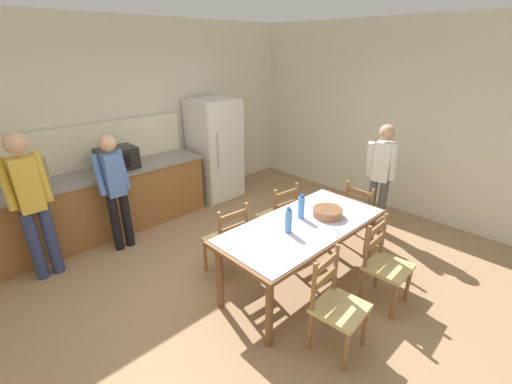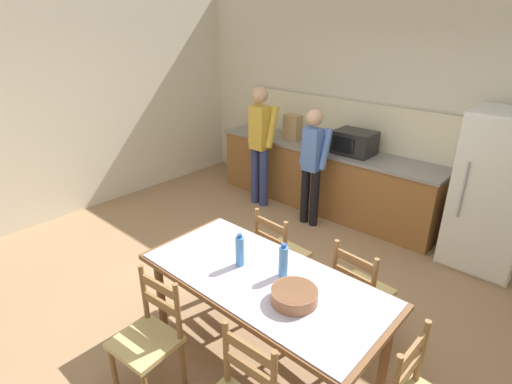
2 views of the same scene
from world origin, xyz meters
TOP-DOWN VIEW (x-y plane):
  - ground_plane at (0.00, 0.00)m, footprint 8.32×8.32m
  - wall_back at (0.00, 2.66)m, footprint 6.52×0.12m
  - wall_left at (-3.26, 0.00)m, footprint 0.12×5.20m
  - kitchen_counter at (-0.73, 2.23)m, footprint 3.31×0.66m
  - counter_splashback at (-0.73, 2.54)m, footprint 3.27×0.03m
  - refrigerator at (1.40, 2.19)m, footprint 0.74×0.73m
  - microwave at (-0.28, 2.21)m, footprint 0.50×0.39m
  - paper_bag at (-1.27, 2.20)m, footprint 0.24×0.16m
  - dining_table at (0.50, -0.47)m, footprint 1.91×0.89m
  - bottle_near_centre at (0.26, -0.47)m, footprint 0.07×0.07m
  - bottle_off_centre at (0.60, -0.36)m, footprint 0.07×0.07m
  - serving_bowl at (0.83, -0.53)m, footprint 0.32×0.32m
  - chair_side_far_right at (0.93, 0.27)m, footprint 0.45×0.44m
  - chair_side_near_left at (0.07, -1.20)m, footprint 0.45×0.44m
  - chair_side_far_left at (0.07, 0.27)m, footprint 0.45×0.43m
  - person_at_sink at (-1.46, 1.71)m, footprint 0.43×0.30m
  - person_at_counter at (-0.56, 1.69)m, footprint 0.38×0.26m

SIDE VIEW (x-z plane):
  - ground_plane at x=0.00m, z-range 0.00..0.00m
  - chair_side_far_right at x=0.93m, z-range -0.01..0.90m
  - chair_side_near_left at x=0.07m, z-range -0.01..0.90m
  - chair_side_far_left at x=0.07m, z-range -0.01..0.90m
  - kitchen_counter at x=-0.73m, z-range 0.00..0.91m
  - dining_table at x=0.50m, z-range 0.31..1.09m
  - serving_bowl at x=0.83m, z-range 0.79..0.88m
  - refrigerator at x=1.40m, z-range 0.00..1.71m
  - person_at_counter at x=-0.56m, z-range 0.10..1.63m
  - bottle_near_centre at x=0.26m, z-range 0.77..1.04m
  - bottle_off_centre at x=0.60m, z-range 0.77..1.04m
  - person_at_sink at x=-1.46m, z-range 0.11..1.81m
  - microwave at x=-0.28m, z-range 0.91..1.21m
  - paper_bag at x=-1.27m, z-range 0.91..1.27m
  - counter_splashback at x=-0.73m, z-range 0.91..1.51m
  - wall_back at x=0.00m, z-range 0.00..2.90m
  - wall_left at x=-3.26m, z-range 0.00..2.90m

